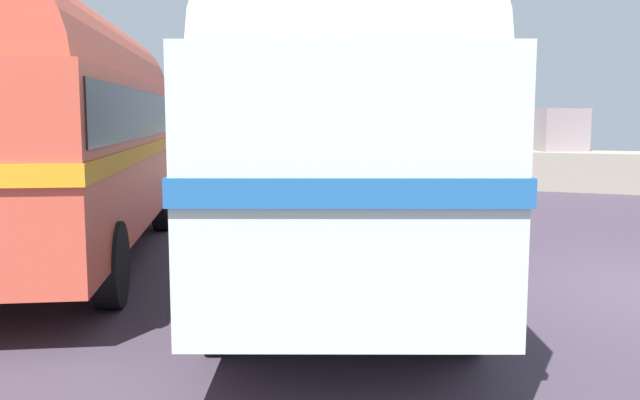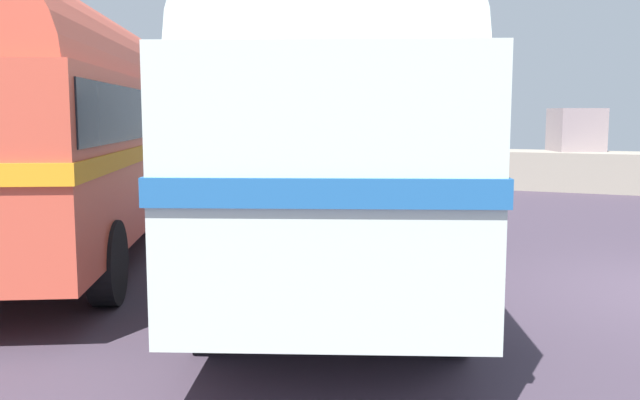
# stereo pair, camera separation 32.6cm
# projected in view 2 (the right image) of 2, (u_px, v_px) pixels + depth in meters

# --- Properties ---
(vintage_coach) EXTENTS (5.31, 8.87, 3.70)m
(vintage_coach) POSITION_uv_depth(u_px,v_px,m) (336.00, 122.00, 8.66)
(vintage_coach) COLOR black
(vintage_coach) RESTS_ON ground
(second_coach) EXTENTS (6.13, 8.70, 3.70)m
(second_coach) POSITION_uv_depth(u_px,v_px,m) (66.00, 121.00, 9.97)
(second_coach) COLOR black
(second_coach) RESTS_ON ground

